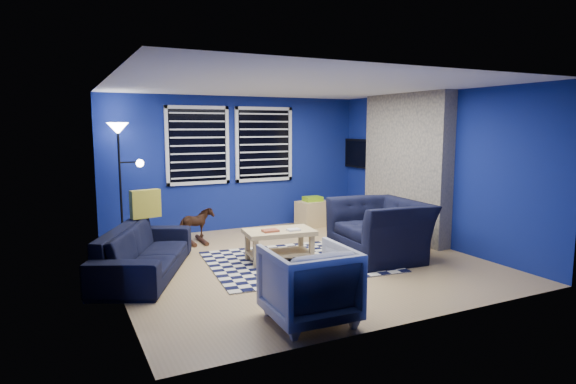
% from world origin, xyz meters
% --- Properties ---
extents(floor, '(5.00, 5.00, 0.00)m').
position_xyz_m(floor, '(0.00, 0.00, 0.00)').
color(floor, tan).
rests_on(floor, ground).
extents(ceiling, '(5.00, 5.00, 0.00)m').
position_xyz_m(ceiling, '(0.00, 0.00, 2.50)').
color(ceiling, white).
rests_on(ceiling, wall_back).
extents(wall_back, '(5.00, 0.00, 5.00)m').
position_xyz_m(wall_back, '(0.00, 2.50, 1.25)').
color(wall_back, navy).
rests_on(wall_back, floor).
extents(wall_left, '(0.00, 5.00, 5.00)m').
position_xyz_m(wall_left, '(-2.50, 0.00, 1.25)').
color(wall_left, navy).
rests_on(wall_left, floor).
extents(wall_right, '(0.00, 5.00, 5.00)m').
position_xyz_m(wall_right, '(2.50, 0.00, 1.25)').
color(wall_right, navy).
rests_on(wall_right, floor).
extents(fireplace, '(0.65, 2.00, 2.50)m').
position_xyz_m(fireplace, '(2.36, 0.50, 1.20)').
color(fireplace, gray).
rests_on(fireplace, floor).
extents(window_left, '(1.17, 0.06, 1.42)m').
position_xyz_m(window_left, '(-0.75, 2.46, 1.60)').
color(window_left, black).
rests_on(window_left, wall_back).
extents(window_right, '(1.17, 0.06, 1.42)m').
position_xyz_m(window_right, '(0.55, 2.46, 1.60)').
color(window_right, black).
rests_on(window_right, wall_back).
extents(tv, '(0.07, 1.00, 0.58)m').
position_xyz_m(tv, '(2.45, 2.00, 1.40)').
color(tv, black).
rests_on(tv, wall_right).
extents(rug, '(2.68, 2.23, 0.02)m').
position_xyz_m(rug, '(-0.02, -0.08, 0.01)').
color(rug, black).
rests_on(rug, floor).
extents(sofa, '(2.30, 1.66, 0.63)m').
position_xyz_m(sofa, '(-2.10, 0.29, 0.31)').
color(sofa, black).
rests_on(sofa, floor).
extents(armchair_big, '(1.39, 1.24, 0.86)m').
position_xyz_m(armchair_big, '(1.17, -0.42, 0.43)').
color(armchair_big, black).
rests_on(armchair_big, floor).
extents(armchair_bent, '(0.85, 0.88, 0.77)m').
position_xyz_m(armchair_bent, '(-0.89, -2.01, 0.39)').
color(armchair_bent, gray).
rests_on(armchair_bent, floor).
extents(rocking_horse, '(0.45, 0.66, 0.51)m').
position_xyz_m(rocking_horse, '(-1.03, 1.71, 0.33)').
color(rocking_horse, '#4B2A18').
rests_on(rocking_horse, floor).
extents(coffee_table, '(1.04, 0.68, 0.49)m').
position_xyz_m(coffee_table, '(-0.26, 0.05, 0.34)').
color(coffee_table, '#D2B576').
rests_on(coffee_table, rug).
extents(cabinet, '(0.66, 0.49, 0.59)m').
position_xyz_m(cabinet, '(1.38, 2.02, 0.26)').
color(cabinet, '#D2B576').
rests_on(cabinet, floor).
extents(floor_lamp, '(0.55, 0.34, 2.00)m').
position_xyz_m(floor_lamp, '(-2.13, 2.13, 1.64)').
color(floor_lamp, black).
rests_on(floor_lamp, floor).
extents(throw_pillow, '(0.45, 0.22, 0.41)m').
position_xyz_m(throw_pillow, '(-1.95, 1.01, 0.83)').
color(throw_pillow, gold).
rests_on(throw_pillow, sofa).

